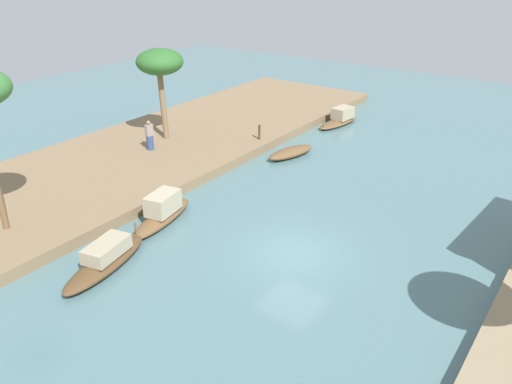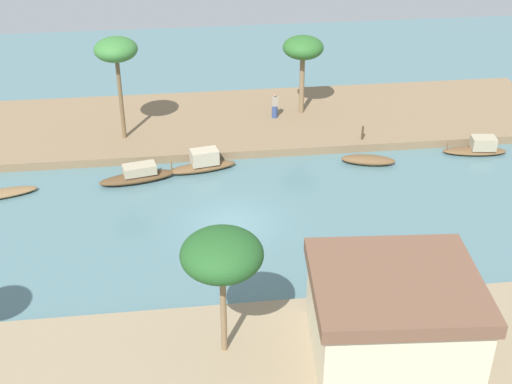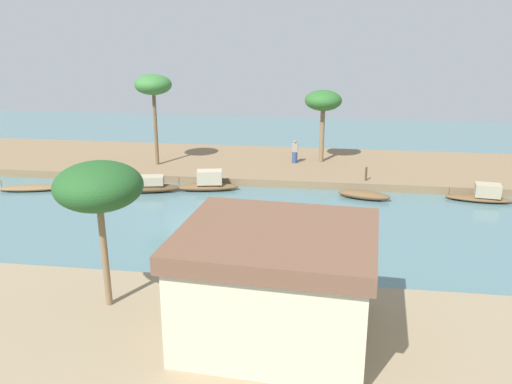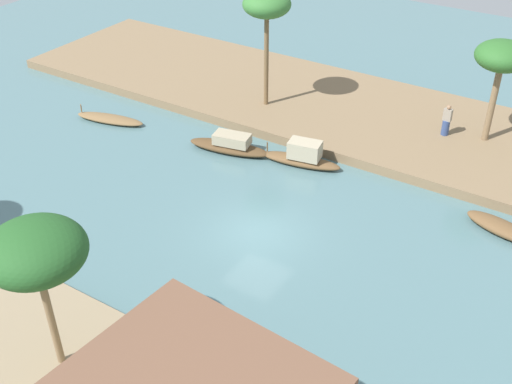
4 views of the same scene
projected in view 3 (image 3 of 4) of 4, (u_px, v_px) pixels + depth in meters
name	position (u px, v px, depth m)	size (l,w,h in m)	color
river_water	(205.00, 224.00, 30.19)	(71.53, 71.53, 0.00)	slate
riverbank_left	(242.00, 164.00, 41.92)	(46.52, 10.24, 0.53)	#846B4C
riverbank_right	(120.00, 347.00, 18.30)	(46.52, 10.24, 0.53)	#937F60
sampan_upstream_small	(208.00, 183.00, 36.01)	(4.32, 1.82, 1.37)	brown
sampan_open_hull	(364.00, 195.00, 34.37)	(3.48, 1.88, 0.53)	brown
sampan_downstream_large	(30.00, 188.00, 36.05)	(4.31, 1.98, 0.81)	brown
sampan_foreground	(482.00, 195.00, 33.83)	(4.15, 1.67, 1.15)	brown
sampan_with_red_awning	(147.00, 186.00, 35.74)	(4.65, 2.10, 1.07)	brown
person_on_near_bank	(295.00, 153.00, 40.91)	(0.46, 0.43, 1.73)	#33477A
mooring_post	(366.00, 174.00, 36.40)	(0.14, 0.14, 0.92)	#4C3823
palm_tree_left_near	(323.00, 102.00, 40.21)	(2.75, 2.75, 5.40)	#7F6647
palm_tree_left_far	(153.00, 86.00, 38.90)	(2.66, 2.66, 6.64)	brown
palm_tree_right_tall	(99.00, 187.00, 19.13)	(3.15, 3.15, 5.56)	#7F6647
riverside_building	(277.00, 282.00, 18.06)	(6.80, 6.20, 3.81)	beige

